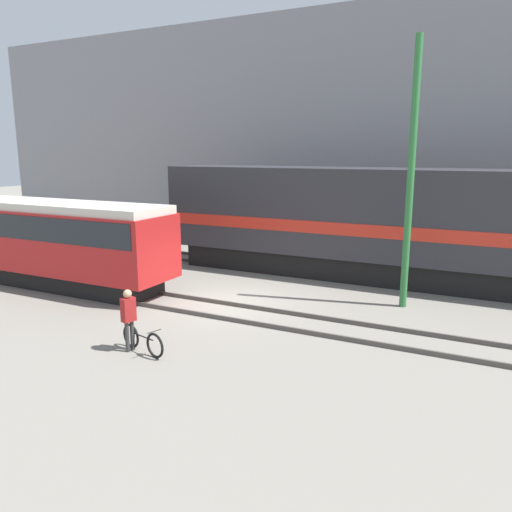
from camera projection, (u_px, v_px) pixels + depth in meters
name	position (u px, v px, depth m)	size (l,w,h in m)	color
ground_plane	(230.00, 303.00, 17.74)	(120.00, 120.00, 0.00)	gray
track_near	(215.00, 309.00, 16.83)	(60.00, 1.50, 0.14)	#47423D
track_far	(291.00, 268.00, 22.66)	(60.00, 1.51, 0.14)	#47423D
building_backdrop	(347.00, 134.00, 28.51)	(47.64, 6.00, 12.45)	gray
freight_locomotive	(412.00, 224.00, 19.89)	(21.23, 3.04, 5.21)	black
streetcar	(54.00, 238.00, 19.67)	(10.37, 2.54, 3.35)	black
bicycle	(143.00, 340.00, 13.26)	(1.69, 0.60, 0.74)	black
person	(129.00, 314.00, 13.25)	(0.30, 0.40, 1.71)	#333333
utility_pole_left	(411.00, 177.00, 16.40)	(0.24, 0.24, 8.88)	#2D7238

